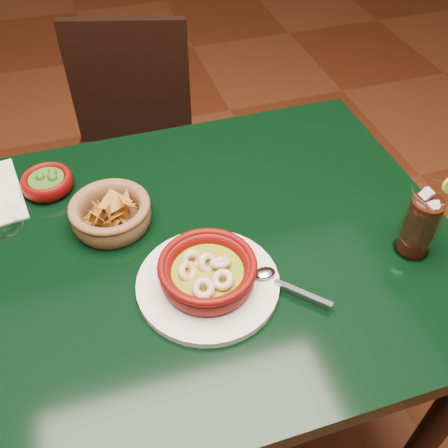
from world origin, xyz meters
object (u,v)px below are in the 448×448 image
object	(u,v)px
dining_table	(156,286)
dining_chair	(134,152)
shrimp_plate	(208,275)
cola_drink	(421,222)
chip_basket	(111,213)

from	to	relation	value
dining_table	dining_chair	world-z (taller)	dining_chair
shrimp_plate	cola_drink	size ratio (longest dim) A/B	1.88
cola_drink	shrimp_plate	bearing A→B (deg)	175.58
dining_table	dining_chair	distance (m)	0.73
dining_chair	cola_drink	world-z (taller)	cola_drink
dining_table	shrimp_plate	distance (m)	0.19
chip_basket	dining_table	bearing A→B (deg)	-61.68
dining_chair	chip_basket	world-z (taller)	dining_chair
shrimp_plate	cola_drink	distance (m)	0.40
dining_chair	cola_drink	size ratio (longest dim) A/B	5.07
dining_chair	chip_basket	xyz separation A→B (m)	(-0.11, -0.60, 0.30)
dining_table	dining_chair	xyz separation A→B (m)	(0.06, 0.70, -0.18)
chip_basket	dining_chair	bearing A→B (deg)	79.33
dining_table	cola_drink	xyz separation A→B (m)	(0.48, -0.14, 0.17)
dining_chair	shrimp_plate	distance (m)	0.86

